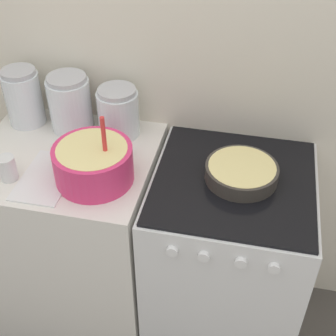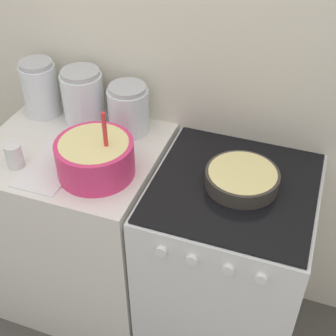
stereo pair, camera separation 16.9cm
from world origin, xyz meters
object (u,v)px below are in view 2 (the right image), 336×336
at_px(mixing_bowl, 95,156).
at_px(tin_can, 14,156).
at_px(storage_jar_middle, 84,100).
at_px(stove, 225,267).
at_px(storage_jar_right, 129,112).
at_px(storage_jar_left, 41,91).
at_px(baking_pan, 242,178).

distance_m(mixing_bowl, tin_can, 0.32).
bearing_deg(storage_jar_middle, stove, -15.97).
bearing_deg(tin_can, storage_jar_right, 49.92).
xyz_separation_m(mixing_bowl, storage_jar_right, (0.00, 0.30, 0.01)).
height_order(stove, tin_can, tin_can).
distance_m(stove, tin_can, 0.97).
bearing_deg(storage_jar_middle, mixing_bowl, -56.24).
relative_size(storage_jar_right, tin_can, 2.18).
bearing_deg(mixing_bowl, storage_jar_left, 143.34).
distance_m(stove, mixing_bowl, 0.74).
distance_m(storage_jar_left, storage_jar_right, 0.41).
bearing_deg(baking_pan, mixing_bowl, -167.89).
relative_size(mixing_bowl, tin_can, 3.03).
bearing_deg(stove, storage_jar_right, 158.02).
relative_size(mixing_bowl, storage_jar_left, 1.18).
relative_size(baking_pan, storage_jar_left, 1.09).
relative_size(baking_pan, tin_can, 2.81).
height_order(storage_jar_left, storage_jar_middle, storage_jar_left).
relative_size(baking_pan, storage_jar_right, 1.29).
bearing_deg(baking_pan, storage_jar_right, 159.82).
relative_size(storage_jar_middle, storage_jar_right, 1.15).
relative_size(stove, storage_jar_left, 3.75).
bearing_deg(storage_jar_middle, storage_jar_left, 180.00).
relative_size(stove, baking_pan, 3.43).
xyz_separation_m(storage_jar_right, tin_can, (-0.31, -0.37, -0.04)).
bearing_deg(storage_jar_left, mixing_bowl, -36.66).
relative_size(mixing_bowl, baking_pan, 1.08).
bearing_deg(baking_pan, storage_jar_left, 168.38).
distance_m(baking_pan, tin_can, 0.85).
distance_m(mixing_bowl, baking_pan, 0.54).
relative_size(storage_jar_left, storage_jar_right, 1.18).
bearing_deg(storage_jar_left, tin_can, -74.79).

